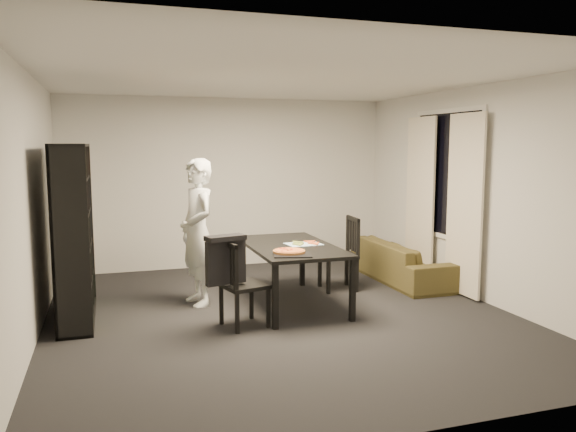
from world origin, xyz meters
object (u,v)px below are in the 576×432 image
object	(u,v)px
bookshelf	(74,232)
dining_table	(291,250)
person	(198,232)
baking_tray	(292,255)
pepperoni_pizza	(289,251)
sofa	(402,261)
chair_left	(237,278)
chair_right	(345,248)

from	to	relation	value
bookshelf	dining_table	size ratio (longest dim) A/B	1.10
person	baking_tray	world-z (taller)	person
bookshelf	pepperoni_pizza	bearing A→B (deg)	-18.28
dining_table	pepperoni_pizza	xyz separation A→B (m)	(-0.18, -0.50, 0.09)
sofa	chair_left	bearing A→B (deg)	116.00
bookshelf	person	world-z (taller)	bookshelf
dining_table	chair_left	bearing A→B (deg)	-141.36
pepperoni_pizza	sofa	xyz separation A→B (m)	(2.04, 1.16, -0.47)
baking_tray	chair_left	bearing A→B (deg)	-176.55
chair_left	person	world-z (taller)	person
bookshelf	person	size ratio (longest dim) A/B	1.10
baking_tray	dining_table	bearing A→B (deg)	73.69
chair_right	person	xyz separation A→B (m)	(-1.94, -0.12, 0.32)
dining_table	baking_tray	world-z (taller)	baking_tray
baking_tray	bookshelf	bearing A→B (deg)	159.64
pepperoni_pizza	sofa	distance (m)	2.40
chair_right	pepperoni_pizza	size ratio (longest dim) A/B	2.73
chair_right	sofa	distance (m)	1.02
person	baking_tray	distance (m)	1.29
chair_right	person	bearing A→B (deg)	-82.38
chair_left	pepperoni_pizza	world-z (taller)	chair_left
bookshelf	chair_right	xyz separation A→B (m)	(3.29, 0.24, -0.41)
chair_right	baking_tray	world-z (taller)	chair_right
chair_left	sofa	distance (m)	2.96
chair_left	sofa	bearing A→B (deg)	-78.73
sofa	pepperoni_pizza	bearing A→B (deg)	119.67
bookshelf	baking_tray	size ratio (longest dim) A/B	4.75
dining_table	pepperoni_pizza	distance (m)	0.54
person	dining_table	bearing A→B (deg)	58.42
person	pepperoni_pizza	bearing A→B (deg)	32.21
dining_table	sofa	size ratio (longest dim) A/B	0.92
chair_left	chair_right	world-z (taller)	chair_right
baking_tray	sofa	bearing A→B (deg)	31.69
chair_right	person	size ratio (longest dim) A/B	0.55
bookshelf	chair_right	size ratio (longest dim) A/B	1.99
person	sofa	size ratio (longest dim) A/B	0.92
chair_left	chair_right	distance (m)	2.02
pepperoni_pizza	sofa	world-z (taller)	pepperoni_pizza
bookshelf	chair_right	bearing A→B (deg)	4.25
bookshelf	dining_table	world-z (taller)	bookshelf
dining_table	baking_tray	size ratio (longest dim) A/B	4.32
dining_table	chair_right	world-z (taller)	chair_right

